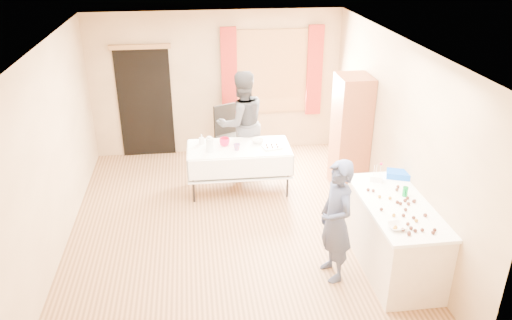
{
  "coord_description": "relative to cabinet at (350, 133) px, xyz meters",
  "views": [
    {
      "loc": [
        -0.46,
        -6.02,
        3.86
      ],
      "look_at": [
        0.35,
        0.0,
        1.03
      ],
      "focal_mm": 35.0,
      "sensor_mm": 36.0,
      "label": 1
    }
  ],
  "objects": [
    {
      "name": "counter",
      "position": [
        -0.1,
        -2.2,
        -0.47
      ],
      "size": [
        0.79,
        1.66,
        0.91
      ],
      "color": "beige",
      "rests_on": "floor"
    },
    {
      "name": "mixing_bowl",
      "position": [
        -0.33,
        -2.72,
        0.01
      ],
      "size": [
        0.22,
        0.22,
        0.05
      ],
      "primitive_type": "imported",
      "rotation": [
        0.0,
        0.0,
        0.07
      ],
      "color": "white",
      "rests_on": "counter"
    },
    {
      "name": "wall_back",
      "position": [
        -1.99,
        1.73,
        0.38
      ],
      "size": [
        4.5,
        0.02,
        2.6
      ],
      "primitive_type": "cube",
      "color": "tan",
      "rests_on": "floor"
    },
    {
      "name": "small_bowl",
      "position": [
        -1.45,
        0.21,
        -0.15
      ],
      "size": [
        0.24,
        0.24,
        0.06
      ],
      "primitive_type": "imported",
      "rotation": [
        0.0,
        0.0,
        0.17
      ],
      "color": "white",
      "rests_on": "party_table"
    },
    {
      "name": "doorway",
      "position": [
        -3.29,
        1.7,
        0.08
      ],
      "size": [
        0.95,
        0.04,
        2.0
      ],
      "primitive_type": "cube",
      "color": "black",
      "rests_on": "floor"
    },
    {
      "name": "window_frame",
      "position": [
        -0.99,
        1.69,
        0.58
      ],
      "size": [
        1.32,
        0.06,
        1.52
      ],
      "primitive_type": "cube",
      "color": "olive",
      "rests_on": "wall_back"
    },
    {
      "name": "bottle",
      "position": [
        -2.34,
        0.28,
        -0.1
      ],
      "size": [
        0.11,
        0.11,
        0.16
      ],
      "primitive_type": "imported",
      "rotation": [
        0.0,
        0.0,
        0.27
      ],
      "color": "white",
      "rests_on": "party_table"
    },
    {
      "name": "ceiling",
      "position": [
        -1.99,
        -1.03,
        1.69
      ],
      "size": [
        4.5,
        5.5,
        0.02
      ],
      "primitive_type": "cube",
      "color": "white",
      "rests_on": "floor"
    },
    {
      "name": "door_lintel",
      "position": [
        -3.29,
        1.67,
        1.1
      ],
      "size": [
        1.05,
        0.06,
        0.08
      ],
      "primitive_type": "cube",
      "color": "olive",
      "rests_on": "wall_back"
    },
    {
      "name": "girl",
      "position": [
        -0.87,
        -2.27,
        -0.16
      ],
      "size": [
        0.69,
        0.57,
        1.53
      ],
      "primitive_type": "imported",
      "rotation": [
        0.0,
        0.0,
        -1.39
      ],
      "color": "#272E4B",
      "rests_on": "floor"
    },
    {
      "name": "blue_basket",
      "position": [
        0.16,
        -1.55,
        0.03
      ],
      "size": [
        0.35,
        0.3,
        0.08
      ],
      "primitive_type": "cube",
      "rotation": [
        0.0,
        0.0,
        -0.38
      ],
      "color": "blue",
      "rests_on": "counter"
    },
    {
      "name": "cake_balls",
      "position": [
        -0.13,
        -2.43,
        0.01
      ],
      "size": [
        0.51,
        1.08,
        0.04
      ],
      "color": "#3F2314",
      "rests_on": "counter"
    },
    {
      "name": "pitcher",
      "position": [
        -2.22,
        -0.03,
        -0.06
      ],
      "size": [
        0.12,
        0.12,
        0.22
      ],
      "primitive_type": "cylinder",
      "rotation": [
        0.0,
        0.0,
        0.13
      ],
      "color": "silver",
      "rests_on": "party_table"
    },
    {
      "name": "curtain_left",
      "position": [
        -1.77,
        1.64,
        0.58
      ],
      "size": [
        0.28,
        0.06,
        1.65
      ],
      "primitive_type": "cube",
      "color": "maroon",
      "rests_on": "wall_back"
    },
    {
      "name": "wall_right",
      "position": [
        0.27,
        -1.03,
        0.38
      ],
      "size": [
        0.02,
        5.5,
        2.6
      ],
      "primitive_type": "cube",
      "color": "tan",
      "rests_on": "floor"
    },
    {
      "name": "foam_block",
      "position": [
        -0.17,
        -1.62,
        0.03
      ],
      "size": [
        0.18,
        0.15,
        0.08
      ],
      "primitive_type": "cube",
      "rotation": [
        0.0,
        0.0,
        -0.4
      ],
      "color": "white",
      "rests_on": "counter"
    },
    {
      "name": "party_table",
      "position": [
        -1.77,
        0.08,
        -0.48
      ],
      "size": [
        1.64,
        0.86,
        0.75
      ],
      "rotation": [
        0.0,
        0.0,
        -0.02
      ],
      "color": "black",
      "rests_on": "floor"
    },
    {
      "name": "cup_red",
      "position": [
        -1.98,
        0.16,
        -0.11
      ],
      "size": [
        0.2,
        0.2,
        0.13
      ],
      "primitive_type": "imported",
      "rotation": [
        0.0,
        0.0,
        -0.11
      ],
      "color": "red",
      "rests_on": "party_table"
    },
    {
      "name": "soda_can",
      "position": [
        0.04,
        -2.04,
        0.05
      ],
      "size": [
        0.07,
        0.07,
        0.12
      ],
      "primitive_type": "cylinder",
      "rotation": [
        0.0,
        0.0,
        0.01
      ],
      "color": "#047D2A",
      "rests_on": "counter"
    },
    {
      "name": "wall_left",
      "position": [
        -4.25,
        -1.03,
        0.38
      ],
      "size": [
        0.02,
        5.5,
        2.6
      ],
      "primitive_type": "cube",
      "color": "tan",
      "rests_on": "floor"
    },
    {
      "name": "chair",
      "position": [
        -1.82,
        1.17,
        -0.61
      ],
      "size": [
        0.57,
        0.57,
        1.04
      ],
      "rotation": [
        0.0,
        0.0,
        0.43
      ],
      "color": "black",
      "rests_on": "floor"
    },
    {
      "name": "cup_rainbow",
      "position": [
        -1.81,
        -0.04,
        -0.12
      ],
      "size": [
        0.16,
        0.16,
        0.1
      ],
      "primitive_type": "imported",
      "rotation": [
        0.0,
        0.0,
        0.24
      ],
      "color": "red",
      "rests_on": "party_table"
    },
    {
      "name": "curtain_right",
      "position": [
        -0.21,
        1.64,
        0.58
      ],
      "size": [
        0.28,
        0.06,
        1.65
      ],
      "primitive_type": "cube",
      "color": "maroon",
      "rests_on": "wall_back"
    },
    {
      "name": "floor",
      "position": [
        -1.99,
        -1.03,
        -0.93
      ],
      "size": [
        4.5,
        5.5,
        0.02
      ],
      "primitive_type": "cube",
      "color": "#9E7047",
      "rests_on": "ground"
    },
    {
      "name": "wall_front",
      "position": [
        -1.99,
        -3.79,
        0.38
      ],
      "size": [
        4.5,
        0.02,
        2.6
      ],
      "primitive_type": "cube",
      "color": "tan",
      "rests_on": "floor"
    },
    {
      "name": "window_pane",
      "position": [
        -0.99,
        1.67,
        0.58
      ],
      "size": [
        1.2,
        0.02,
        1.4
      ],
      "primitive_type": "cube",
      "color": "white",
      "rests_on": "wall_back"
    },
    {
      "name": "woman",
      "position": [
        -1.65,
        0.73,
        -0.03
      ],
      "size": [
        1.24,
        1.16,
        1.79
      ],
      "primitive_type": "imported",
      "rotation": [
        0.0,
        0.0,
        3.43
      ],
      "color": "black",
      "rests_on": "floor"
    },
    {
      "name": "pastry_tray",
      "position": [
        -1.26,
        -0.02,
        -0.16
      ],
      "size": [
        0.32,
        0.26,
        0.02
      ],
      "primitive_type": "cube",
      "rotation": [
        0.0,
        0.0,
        0.26
      ],
      "color": "white",
      "rests_on": "party_table"
    },
    {
      "name": "cabinet",
      "position": [
        0.0,
        0.0,
        0.0
      ],
      "size": [
        0.5,
        0.6,
        1.85
      ],
      "primitive_type": "cube",
      "color": "brown",
      "rests_on": "floor"
    }
  ]
}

